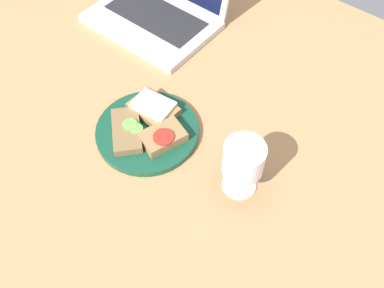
# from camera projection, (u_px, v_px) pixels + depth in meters

# --- Properties ---
(wooden_table) EXTENTS (1.40, 1.40, 0.03)m
(wooden_table) POSITION_uv_depth(u_px,v_px,m) (164.00, 148.00, 0.95)
(wooden_table) COLOR #B27F51
(wooden_table) RESTS_ON ground
(plate) EXTENTS (0.23, 0.23, 0.02)m
(plate) POSITION_uv_depth(u_px,v_px,m) (149.00, 130.00, 0.95)
(plate) COLOR #144733
(plate) RESTS_ON wooden_table
(sandwich_with_cheese) EXTENTS (0.11, 0.08, 0.03)m
(sandwich_with_cheese) POSITION_uv_depth(u_px,v_px,m) (153.00, 108.00, 0.96)
(sandwich_with_cheese) COLOR #937047
(sandwich_with_cheese) RESTS_ON plate
(sandwich_with_cucumber) EXTENTS (0.13, 0.12, 0.02)m
(sandwich_with_cucumber) POSITION_uv_depth(u_px,v_px,m) (127.00, 130.00, 0.92)
(sandwich_with_cucumber) COLOR brown
(sandwich_with_cucumber) RESTS_ON plate
(sandwich_with_tomato) EXTENTS (0.09, 0.11, 0.03)m
(sandwich_with_tomato) POSITION_uv_depth(u_px,v_px,m) (164.00, 136.00, 0.91)
(sandwich_with_tomato) COLOR #937047
(sandwich_with_tomato) RESTS_ON plate
(wine_glass) EXTENTS (0.08, 0.08, 0.13)m
(wine_glass) POSITION_uv_depth(u_px,v_px,m) (243.00, 161.00, 0.80)
(wine_glass) COLOR white
(wine_glass) RESTS_ON wooden_table
(laptop) EXTENTS (0.33, 0.27, 0.20)m
(laptop) POSITION_uv_depth(u_px,v_px,m) (159.00, 7.00, 1.16)
(laptop) COLOR silver
(laptop) RESTS_ON wooden_table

